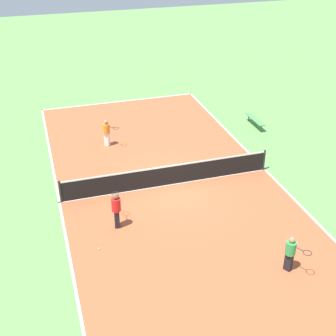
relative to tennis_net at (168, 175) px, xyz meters
name	(u,v)px	position (x,y,z in m)	size (l,w,h in m)	color
ground_plane	(168,185)	(0.00, 0.00, -0.55)	(80.00, 80.00, 0.00)	#60934C
court_surface	(168,185)	(0.00, 0.00, -0.54)	(9.88, 21.58, 0.02)	#B75633
tennis_net	(168,175)	(0.00, 0.00, 0.00)	(9.68, 0.10, 1.04)	black
bench	(255,120)	(-6.68, -4.74, -0.16)	(0.36, 1.90, 0.45)	#4C8C4C
player_coach_red	(116,208)	(2.85, 2.44, 0.36)	(0.47, 0.97, 1.56)	black
player_center_orange	(107,131)	(1.89, -4.75, 0.29)	(0.92, 0.86, 1.45)	white
player_far_green	(291,252)	(-2.36, 6.64, 0.26)	(0.76, 0.97, 1.40)	black
tennis_ball_midcourt	(99,249)	(3.79, 3.63, -0.49)	(0.07, 0.07, 0.07)	#CCE033
tennis_ball_right_alley	(138,108)	(-0.84, -9.19, -0.49)	(0.07, 0.07, 0.07)	#CCE033
tennis_ball_far_baseline	(236,175)	(-3.34, 0.13, -0.49)	(0.07, 0.07, 0.07)	#CCE033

